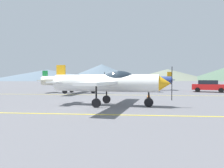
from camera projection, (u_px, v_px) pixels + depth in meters
ground_plane at (100, 105)px, 14.83m from camera, size 400.00×400.00×0.00m
apron_line_near at (89, 114)px, 10.93m from camera, size 80.00×0.16×0.01m
apron_line_far at (112, 95)px, 23.42m from camera, size 80.00×0.16×0.01m
airplane_near at (109, 82)px, 14.37m from camera, size 8.39×9.61×2.87m
airplane_mid at (72, 80)px, 26.30m from camera, size 8.33×9.59×2.87m
airplane_far at (146, 80)px, 32.23m from camera, size 8.39×9.60×2.87m
car_sedan at (209, 86)px, 28.22m from camera, size 4.65×3.14×1.62m
traffic_cone_front at (149, 95)px, 20.28m from camera, size 0.36×0.36×0.59m
hill_left at (48, 75)px, 162.70m from camera, size 86.84×86.84×8.45m
hill_centerleft at (102, 72)px, 166.99m from camera, size 63.57×63.57×12.90m
hill_centerright at (168, 75)px, 160.72m from camera, size 64.96×64.96×8.74m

